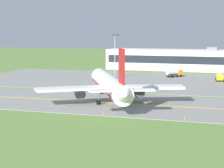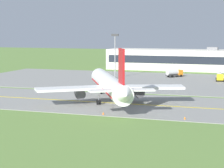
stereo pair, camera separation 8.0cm
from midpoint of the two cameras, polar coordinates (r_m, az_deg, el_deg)
The scene contains 12 objects.
ground_plane at distance 94.42m, azimuth 0.21°, elevation -2.60°, with size 500.00×500.00×0.00m, color olive.
taxiway_strip at distance 94.41m, azimuth 0.21°, elevation -2.57°, with size 240.00×28.00×0.10m, color gray.
apron_pad at distance 132.76m, azimuth 10.00°, elevation 0.19°, with size 140.00×52.00×0.10m, color gray.
taxiway_centreline at distance 94.40m, azimuth 0.21°, elevation -2.53°, with size 220.00×0.60×0.01m, color yellow.
airplane_lead at distance 93.86m, azimuth -0.31°, elevation -0.10°, with size 30.46×36.71×12.70m.
service_truck_baggage at distance 138.81m, azimuth 14.15°, elevation 1.00°, with size 2.85×6.19×2.65m.
service_truck_fuel at distance 147.18m, azimuth 8.31°, elevation 1.49°, with size 5.53×5.84×2.65m.
terminal_building at distance 173.64m, azimuth 9.29°, elevation 3.19°, with size 59.42×13.92×9.36m.
apron_light_mast at distance 141.27m, azimuth 0.42°, elevation 4.49°, with size 2.40×0.50×14.70m.
traffic_cone_near_edge at distance 114.32m, azimuth -8.51°, elevation -0.79°, with size 0.44×0.44×0.60m, color orange.
traffic_cone_mid_edge at distance 81.74m, azimuth -1.14°, elevation -3.93°, with size 0.44×0.44×0.60m, color orange.
traffic_cone_far_edge at distance 78.58m, azimuth 9.69°, elevation -4.50°, with size 0.44×0.44×0.60m, color orange.
Camera 2 is at (28.97, -88.39, 16.20)m, focal length 68.78 mm.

